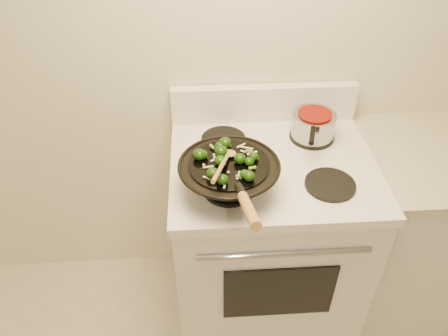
{
  "coord_description": "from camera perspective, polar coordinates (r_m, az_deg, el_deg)",
  "views": [
    {
      "loc": [
        -0.31,
        -0.12,
        1.95
      ],
      "look_at": [
        -0.24,
        1.03,
        1.01
      ],
      "focal_mm": 35.0,
      "sensor_mm": 36.0,
      "label": 1
    }
  ],
  "objects": [
    {
      "name": "counter_unit",
      "position": [
        2.24,
        25.28,
        -7.4
      ],
      "size": [
        0.84,
        0.62,
        0.91
      ],
      "color": "white",
      "rests_on": "ground"
    },
    {
      "name": "wok",
      "position": [
        1.48,
        0.68,
        -0.94
      ],
      "size": [
        0.35,
        0.58,
        0.23
      ],
      "color": "black",
      "rests_on": "stove"
    },
    {
      "name": "saucepan",
      "position": [
        1.79,
        11.59,
        5.57
      ],
      "size": [
        0.17,
        0.27,
        0.1
      ],
      "color": "#92949A",
      "rests_on": "stove"
    },
    {
      "name": "wooden_spoon",
      "position": [
        1.43,
        0.07,
        0.94
      ],
      "size": [
        0.1,
        0.24,
        0.07
      ],
      "color": "#9D723E",
      "rests_on": "wok"
    },
    {
      "name": "stove",
      "position": [
        1.98,
        5.5,
        -9.43
      ],
      "size": [
        0.78,
        0.67,
        1.08
      ],
      "color": "white",
      "rests_on": "ground"
    },
    {
      "name": "stirfry",
      "position": [
        1.45,
        0.15,
        1.09
      ],
      "size": [
        0.22,
        0.25,
        0.04
      ],
      "color": "black",
      "rests_on": "wok"
    }
  ]
}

